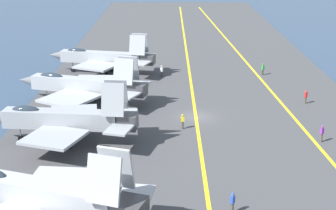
% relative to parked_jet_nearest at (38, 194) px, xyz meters
% --- Properties ---
extents(ground_plane, '(2000.00, 2000.00, 0.00)m').
position_rel_parked_jet_nearest_xyz_m(ground_plane, '(23.45, -12.51, -2.95)').
color(ground_plane, '#2D425B').
extents(carrier_deck, '(206.66, 41.23, 0.40)m').
position_rel_parked_jet_nearest_xyz_m(carrier_deck, '(23.45, -12.51, -2.75)').
color(carrier_deck, '#424244').
rests_on(carrier_deck, ground).
extents(deck_stripe_foul_line, '(185.65, 12.11, 0.01)m').
position_rel_parked_jet_nearest_xyz_m(deck_stripe_foul_line, '(23.45, -23.85, -2.55)').
color(deck_stripe_foul_line, yellow).
rests_on(deck_stripe_foul_line, carrier_deck).
extents(deck_stripe_centerline, '(186.00, 0.36, 0.01)m').
position_rel_parked_jet_nearest_xyz_m(deck_stripe_centerline, '(23.45, -12.51, -2.55)').
color(deck_stripe_centerline, yellow).
rests_on(deck_stripe_centerline, carrier_deck).
extents(parked_jet_nearest, '(12.45, 17.06, 6.72)m').
position_rel_parked_jet_nearest_xyz_m(parked_jet_nearest, '(0.00, 0.00, 0.00)').
color(parked_jet_nearest, '#A8AAAF').
rests_on(parked_jet_nearest, carrier_deck).
extents(parked_jet_second, '(12.75, 15.71, 6.72)m').
position_rel_parked_jet_nearest_xyz_m(parked_jet_second, '(15.48, 1.17, 0.05)').
color(parked_jet_second, '#93999E').
rests_on(parked_jet_second, carrier_deck).
extents(parked_jet_third, '(14.01, 17.31, 6.27)m').
position_rel_parked_jet_nearest_xyz_m(parked_jet_third, '(28.56, 1.33, -0.25)').
color(parked_jet_third, '#9EA3A8').
rests_on(parked_jet_third, carrier_deck).
extents(parked_jet_fourth, '(11.93, 16.62, 6.25)m').
position_rel_parked_jet_nearest_xyz_m(parked_jet_fourth, '(42.69, 0.52, -0.03)').
color(parked_jet_fourth, '#9EA3A8').
rests_on(parked_jet_fourth, carrier_deck).
extents(crew_green_vest, '(0.46, 0.42, 1.76)m').
position_rel_parked_jet_nearest_xyz_m(crew_green_vest, '(41.98, -23.47, -1.59)').
color(crew_green_vest, '#383328').
rests_on(crew_green_vest, carrier_deck).
extents(crew_blue_vest, '(0.46, 0.44, 1.71)m').
position_rel_parked_jet_nearest_xyz_m(crew_blue_vest, '(1.84, -14.22, -1.61)').
color(crew_blue_vest, '#4C473D').
rests_on(crew_blue_vest, carrier_deck).
extents(crew_red_vest, '(0.46, 0.44, 1.75)m').
position_rel_parked_jet_nearest_xyz_m(crew_red_vest, '(28.38, -26.48, -1.59)').
color(crew_red_vest, '#4C473D').
rests_on(crew_red_vest, carrier_deck).
extents(crew_yellow_vest, '(0.27, 0.38, 1.69)m').
position_rel_parked_jet_nearest_xyz_m(crew_yellow_vest, '(19.56, -10.86, -1.62)').
color(crew_yellow_vest, '#4C473D').
rests_on(crew_yellow_vest, carrier_deck).
extents(crew_purple_vest, '(0.45, 0.45, 1.80)m').
position_rel_parked_jet_nearest_xyz_m(crew_purple_vest, '(15.87, -24.96, -1.56)').
color(crew_purple_vest, '#4C473D').
rests_on(crew_purple_vest, carrier_deck).
extents(crew_white_vest, '(0.41, 0.46, 1.72)m').
position_rel_parked_jet_nearest_xyz_m(crew_white_vest, '(40.90, -8.28, -1.61)').
color(crew_white_vest, '#383328').
rests_on(crew_white_vest, carrier_deck).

